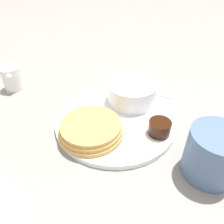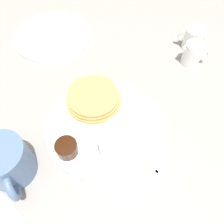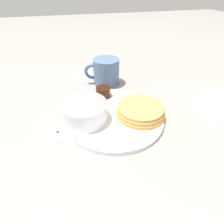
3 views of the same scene
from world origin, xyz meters
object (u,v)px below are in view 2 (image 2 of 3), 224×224
(coffee_mug, at_px, (7,163))
(creamer_pitcher_near, at_px, (193,54))
(fork, at_px, (151,177))
(plate, at_px, (105,125))
(creamer_pitcher_far, at_px, (193,39))
(bowl, at_px, (129,142))

(coffee_mug, height_order, creamer_pitcher_near, coffee_mug)
(creamer_pitcher_near, distance_m, fork, 0.36)
(plate, xyz_separation_m, creamer_pitcher_far, (0.37, 0.06, 0.03))
(plate, relative_size, creamer_pitcher_far, 3.81)
(coffee_mug, bearing_deg, plate, -7.92)
(coffee_mug, height_order, fork, coffee_mug)
(creamer_pitcher_near, height_order, fork, creamer_pitcher_near)
(bowl, bearing_deg, plate, 93.21)
(creamer_pitcher_far, bearing_deg, plate, -170.60)
(plate, distance_m, coffee_mug, 0.22)
(plate, xyz_separation_m, creamer_pitcher_near, (0.32, 0.02, 0.03))
(plate, height_order, coffee_mug, coffee_mug)
(bowl, distance_m, creamer_pitcher_near, 0.33)
(plate, distance_m, fork, 0.16)
(creamer_pitcher_far, relative_size, fork, 0.51)
(plate, distance_m, bowl, 0.09)
(plate, relative_size, creamer_pitcher_near, 4.08)
(bowl, height_order, fork, bowl)
(bowl, bearing_deg, creamer_pitcher_near, 17.34)
(plate, relative_size, coffee_mug, 2.14)
(bowl, bearing_deg, fork, -91.17)
(bowl, height_order, creamer_pitcher_far, creamer_pitcher_far)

